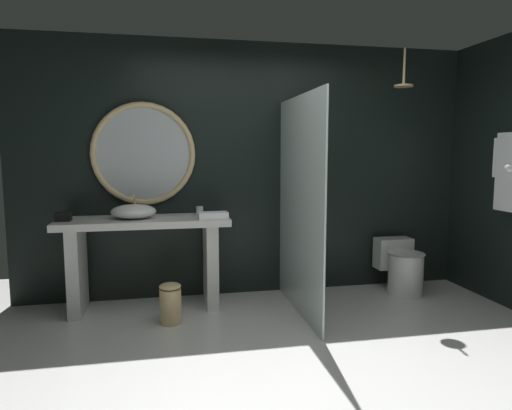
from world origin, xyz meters
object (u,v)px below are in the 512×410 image
Objects in this scene: rain_shower_head at (404,81)px; folded_hand_towel at (213,216)px; vessel_sink at (134,211)px; round_wall_mirror at (144,154)px; tumbler_cup at (200,211)px; waste_bin at (170,303)px; tissue_box at (63,217)px; toilet at (402,267)px.

rain_shower_head is 2.28m from folded_hand_towel.
vessel_sink is 0.41× the size of round_wall_mirror.
waste_bin is (-0.30, -0.50, -0.74)m from tumbler_cup.
rain_shower_head is at bearing -5.82° from tumbler_cup.
vessel_sink is 3.06× the size of tissue_box.
round_wall_mirror is at bearing 173.59° from toilet.
rain_shower_head is at bearing -9.17° from round_wall_mirror.
round_wall_mirror is at bearing 158.75° from tumbler_cup.
tissue_box is (-0.61, -0.03, -0.03)m from vessel_sink.
round_wall_mirror is 1.74× the size of toilet.
round_wall_mirror is 2.65m from rain_shower_head.
folded_hand_towel is (0.72, -0.16, -0.04)m from vessel_sink.
toilet is (3.34, 0.01, -0.63)m from tissue_box.
waste_bin is 0.87m from folded_hand_towel.
rain_shower_head is at bearing 0.94° from folded_hand_towel.
round_wall_mirror is 2.91m from toilet.
toilet is at bearing -2.52° from tumbler_cup.
round_wall_mirror reaches higher than waste_bin.
round_wall_mirror is (-0.52, 0.20, 0.55)m from tumbler_cup.
vessel_sink is 1.10× the size of rain_shower_head.
rain_shower_head is at bearing -2.88° from vessel_sink.
folded_hand_towel is (-2.01, -0.14, 0.63)m from toilet.
folded_hand_towel is at bearing -5.78° from tissue_box.
tissue_box is (-1.23, -0.10, -0.01)m from tumbler_cup.
round_wall_mirror reaches higher than vessel_sink.
tissue_box reaches higher than folded_hand_towel.
folded_hand_towel reaches higher than waste_bin.
tissue_box is 3.40m from toilet.
tissue_box is at bearing -156.74° from round_wall_mirror.
waste_bin is (-2.42, -0.40, -0.10)m from toilet.
tissue_box is at bearing 178.15° from rain_shower_head.
toilet is (2.11, -0.09, -0.64)m from tumbler_cup.
round_wall_mirror reaches higher than tumbler_cup.
tumbler_cup reaches higher than folded_hand_towel.
toilet reaches higher than waste_bin.
tumbler_cup is 0.16× the size of toilet.
vessel_sink is 2.90m from rain_shower_head.
tissue_box is 3.47m from rain_shower_head.
folded_hand_towel is (0.63, -0.44, -0.57)m from round_wall_mirror.
waste_bin is (-2.30, -0.29, -2.00)m from rain_shower_head.
tumbler_cup is at bearing 177.48° from toilet.
tumbler_cup is at bearing 6.65° from vessel_sink.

